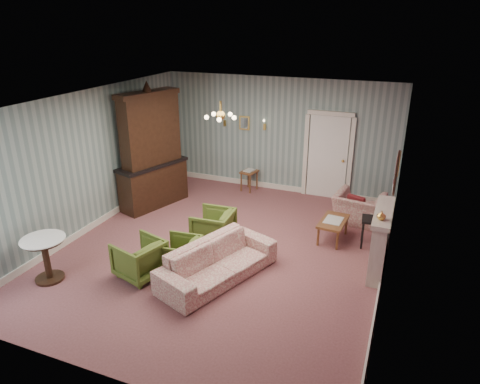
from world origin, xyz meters
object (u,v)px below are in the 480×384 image
at_px(side_table_black, 371,233).
at_px(dresser, 151,147).
at_px(olive_chair_b, 180,253).
at_px(fireplace, 380,240).
at_px(coffee_table, 333,230).
at_px(pedestal_table, 46,259).
at_px(wingback_chair, 359,204).
at_px(olive_chair_a, 140,257).
at_px(sofa_chintz, 218,256).
at_px(olive_chair_c, 213,225).

bearing_deg(side_table_black, dresser, 177.60).
xyz_separation_m(olive_chair_b, fireplace, (3.28, 1.33, 0.24)).
height_order(coffee_table, side_table_black, side_table_black).
xyz_separation_m(olive_chair_b, coffee_table, (2.32, 2.15, -0.12)).
bearing_deg(pedestal_table, wingback_chair, 42.80).
xyz_separation_m(olive_chair_a, wingback_chair, (3.25, 3.62, 0.06)).
height_order(wingback_chair, coffee_table, wingback_chair).
bearing_deg(wingback_chair, dresser, 18.75).
relative_size(dresser, side_table_black, 4.79).
bearing_deg(pedestal_table, sofa_chintz, 22.66).
bearing_deg(olive_chair_b, coffee_table, 127.26).
xyz_separation_m(olive_chair_c, fireplace, (3.16, 0.19, 0.20)).
relative_size(dresser, pedestal_table, 3.60).
relative_size(olive_chair_a, olive_chair_b, 1.11).
bearing_deg(olive_chair_b, wingback_chair, 134.35).
distance_m(olive_chair_c, fireplace, 3.17).
height_order(dresser, pedestal_table, dresser).
bearing_deg(wingback_chair, fireplace, 116.19).
bearing_deg(olive_chair_c, sofa_chintz, 25.23).
distance_m(dresser, side_table_black, 5.20).
height_order(olive_chair_c, pedestal_table, pedestal_table).
distance_m(olive_chair_c, pedestal_table, 3.07).
height_order(fireplace, coffee_table, fireplace).
xyz_separation_m(dresser, coffee_table, (4.32, -0.21, -1.22)).
bearing_deg(dresser, fireplace, 7.39).
relative_size(side_table_black, pedestal_table, 0.75).
relative_size(olive_chair_a, wingback_chair, 0.75).
bearing_deg(coffee_table, olive_chair_a, -138.14).
distance_m(olive_chair_b, sofa_chintz, 0.74).
relative_size(olive_chair_c, fireplace, 0.54).
bearing_deg(dresser, olive_chair_c, -11.37).
bearing_deg(sofa_chintz, dresser, 70.55).
bearing_deg(wingback_chair, sofa_chintz, 67.08).
relative_size(fireplace, pedestal_table, 1.75).
relative_size(olive_chair_c, coffee_table, 0.88).
height_order(olive_chair_a, olive_chair_c, olive_chair_c).
relative_size(olive_chair_b, dresser, 0.23).
relative_size(wingback_chair, fireplace, 0.72).
bearing_deg(fireplace, sofa_chintz, -152.45).
xyz_separation_m(olive_chair_c, coffee_table, (2.20, 1.00, -0.16)).
relative_size(olive_chair_b, pedestal_table, 0.84).
distance_m(sofa_chintz, pedestal_table, 2.92).
xyz_separation_m(olive_chair_b, pedestal_table, (-1.96, -1.12, 0.06)).
distance_m(olive_chair_b, fireplace, 3.55).
xyz_separation_m(sofa_chintz, coffee_table, (1.58, 2.14, -0.21)).
bearing_deg(fireplace, olive_chair_b, -157.88).
distance_m(olive_chair_b, side_table_black, 3.74).
xyz_separation_m(olive_chair_a, pedestal_table, (-1.41, -0.69, 0.02)).
distance_m(olive_chair_a, coffee_table, 3.86).
xyz_separation_m(wingback_chair, coffee_table, (-0.37, -1.04, -0.22)).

